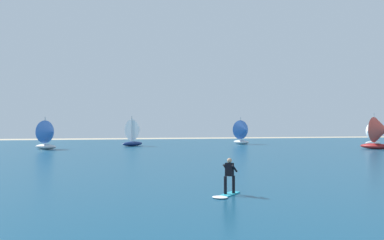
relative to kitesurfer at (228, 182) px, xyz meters
The scene contains 7 objects.
ocean 32.07m from the kitesurfer, 93.06° to the left, with size 160.00×90.00×0.10m, color navy.
kitesurfer is the anchor object (origin of this frame).
sailboat_mid_left 41.93m from the kitesurfer, 41.18° to the left, with size 4.03×4.52×5.06m.
sailboat_center_horizon 44.42m from the kitesurfer, 91.03° to the left, with size 4.35×4.15×4.84m.
sailboat_trailing 40.22m from the kitesurfer, 109.13° to the left, with size 4.03×3.90×4.50m.
sailboat_anchored_offshore 49.42m from the kitesurfer, 68.08° to the left, with size 3.78×4.30×4.84m.
sailboat_leading 54.59m from the kitesurfer, 44.58° to the left, with size 3.90×3.42×4.39m.
Camera 1 is at (-3.64, 3.26, 3.19)m, focal length 34.23 mm.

